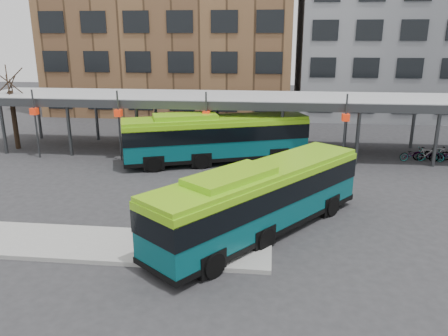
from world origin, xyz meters
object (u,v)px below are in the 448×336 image
tree (14,117)px  bus_front (261,197)px  bus_rear (215,137)px  pedestrian (147,239)px

tree → bus_front: tree is taller
tree → bus_rear: size_ratio=0.45×
tree → bus_front: 23.02m
bus_front → bus_rear: size_ratio=0.85×
tree → bus_front: (18.98, -13.00, -0.77)m
bus_rear → tree: bearing=152.2°
tree → pedestrian: tree is taller
tree → bus_front: bearing=-34.4°
tree → pedestrian: (14.79, -16.04, -1.48)m
bus_rear → pedestrian: size_ratio=8.20×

